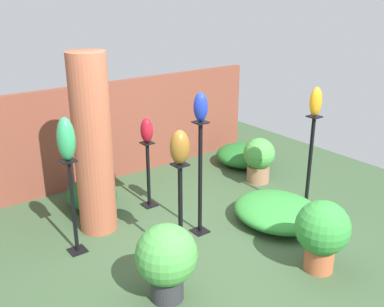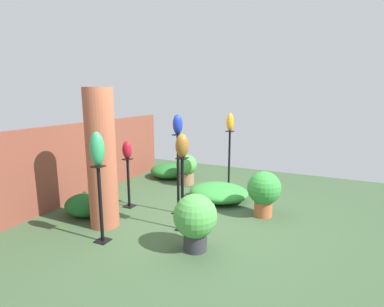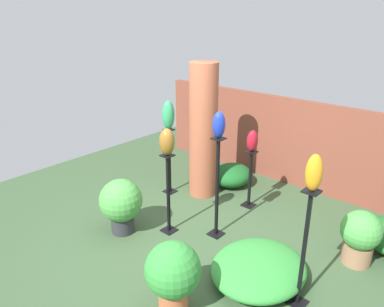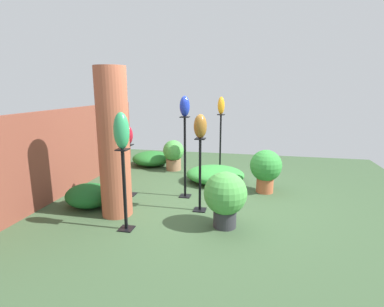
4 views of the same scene
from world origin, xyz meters
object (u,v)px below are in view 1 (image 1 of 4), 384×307
Objects in this scene: pedestal_amber at (309,169)px; pedestal_cobalt at (200,183)px; pedestal_bronze at (181,218)px; potted_plant_front_right at (166,258)px; potted_plant_near_pillar at (322,231)px; potted_plant_mid_left at (259,158)px; brick_pillar at (93,146)px; art_vase_ruby at (147,130)px; art_vase_cobalt at (201,107)px; pedestal_jade at (74,211)px; art_vase_bronze at (180,147)px; art_vase_amber at (316,102)px; pedestal_ruby at (148,178)px; art_vase_jade at (66,139)px.

pedestal_cobalt is at bearing 162.97° from pedestal_amber.
pedestal_bronze is 0.68m from potted_plant_front_right.
potted_plant_mid_left is at bearing 61.00° from potted_plant_near_pillar.
pedestal_amber is 1.39m from potted_plant_near_pillar.
potted_plant_mid_left is (2.73, -0.18, -0.74)m from brick_pillar.
art_vase_ruby is 1.16m from art_vase_cobalt.
potted_plant_front_right is (0.38, -1.36, -0.07)m from pedestal_jade.
art_vase_bronze is 2.10m from art_vase_amber.
pedestal_cobalt is 1.13m from art_vase_ruby.
art_vase_amber is 0.53× the size of potted_plant_mid_left.
art_vase_ruby is (0.00, 0.00, 0.70)m from pedestal_ruby.
pedestal_cobalt is at bearing 38.01° from potted_plant_front_right.
art_vase_amber is (2.97, -0.99, 1.05)m from pedestal_jade.
pedestal_ruby is 1.60m from art_vase_cobalt.
pedestal_bronze reaches higher than potted_plant_mid_left.
pedestal_cobalt is at bearing -158.14° from potted_plant_mid_left.
potted_plant_near_pillar is (-0.97, -0.98, -0.16)m from pedestal_amber.
potted_plant_near_pillar is at bearing -74.71° from art_vase_ruby.
art_vase_ruby is at bearing 0.00° from pedestal_ruby.
art_vase_cobalt reaches higher than art_vase_jade.
art_vase_bronze reaches higher than potted_plant_front_right.
potted_plant_mid_left is (0.22, 1.16, -1.18)m from art_vase_amber.
brick_pillar reaches higher than pedestal_cobalt.
pedestal_ruby is 1.18× the size of potted_plant_front_right.
pedestal_amber reaches higher than pedestal_bronze.
pedestal_ruby is 2.10m from potted_plant_front_right.
pedestal_cobalt reaches higher than potted_plant_front_right.
art_vase_cobalt is at bearing -41.46° from brick_pillar.
pedestal_cobalt is 4.25× the size of art_vase_ruby.
pedestal_bronze reaches higher than potted_plant_near_pillar.
art_vase_amber is at bearing -18.37° from art_vase_jade.
potted_plant_near_pillar is at bearing -43.36° from pedestal_bronze.
art_vase_jade is at bearing -176.82° from potted_plant_mid_left.
brick_pillar is at bearing 176.30° from potted_plant_mid_left.
potted_plant_near_pillar reaches higher than potted_plant_mid_left.
pedestal_jade is 1.54m from art_vase_ruby.
art_vase_bronze is (0.41, -1.26, 0.25)m from brick_pillar.
art_vase_amber is at bearing -2.25° from pedestal_bronze.
art_vase_bronze is at bearing 136.64° from potted_plant_near_pillar.
pedestal_ruby is at bearing 96.95° from art_vase_cobalt.
art_vase_bronze is 1.14m from potted_plant_front_right.
pedestal_bronze is 0.81× the size of pedestal_cobalt.
art_vase_amber is (2.51, -1.34, 0.45)m from brick_pillar.
pedestal_jade is 3.36× the size of art_vase_ruby.
potted_plant_mid_left is at bearing 3.18° from art_vase_jade.
potted_plant_near_pillar is at bearing -69.13° from pedestal_cobalt.
art_vase_ruby is (-0.13, 1.03, 0.45)m from pedestal_cobalt.
art_vase_cobalt is (0.58, 0.38, 1.11)m from pedestal_bronze.
art_vase_amber reaches higher than pedestal_jade.
art_vase_bronze reaches higher than pedestal_bronze.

